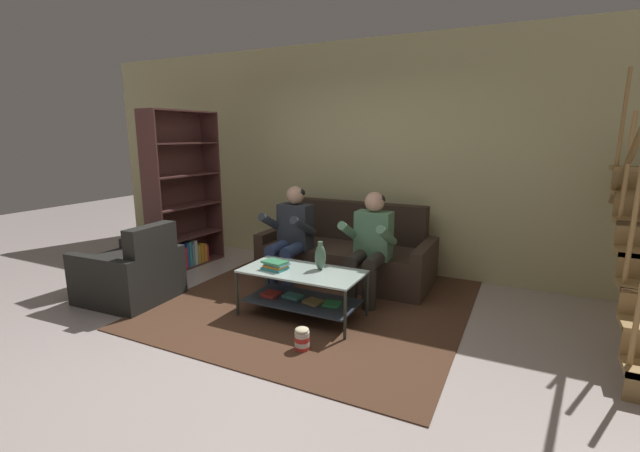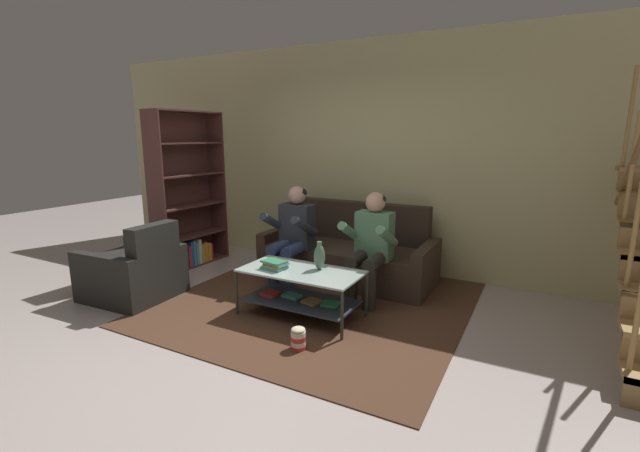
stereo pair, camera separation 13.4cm
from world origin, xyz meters
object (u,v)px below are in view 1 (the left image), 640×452
object	(u,v)px
vase	(320,256)
armchair	(131,274)
book_stack	(276,265)
bookshelf	(181,210)
couch	(347,255)
person_seated_right	(370,242)
person_seated_left	(291,233)
popcorn_tub	(302,339)
coffee_table	(302,287)

from	to	relation	value
vase	armchair	size ratio (longest dim) A/B	0.30
book_stack	bookshelf	world-z (taller)	bookshelf
vase	bookshelf	world-z (taller)	bookshelf
couch	person_seated_right	distance (m)	0.79
person_seated_left	bookshelf	bearing A→B (deg)	178.80
person_seated_left	armchair	world-z (taller)	person_seated_left
popcorn_tub	armchair	bearing A→B (deg)	175.56
armchair	bookshelf	bearing A→B (deg)	108.02
armchair	popcorn_tub	distance (m)	2.19
person_seated_left	person_seated_right	distance (m)	0.97
armchair	vase	bearing A→B (deg)	14.89
bookshelf	couch	bearing A→B (deg)	12.78
couch	popcorn_tub	distance (m)	1.89
popcorn_tub	person_seated_right	bearing A→B (deg)	85.32
vase	couch	bearing A→B (deg)	99.83
person_seated_left	book_stack	world-z (taller)	person_seated_left
person_seated_right	vase	world-z (taller)	person_seated_right
couch	popcorn_tub	bearing A→B (deg)	-78.44
vase	armchair	bearing A→B (deg)	-165.11
coffee_table	popcorn_tub	distance (m)	0.70
coffee_table	book_stack	size ratio (longest dim) A/B	4.57
bookshelf	armchair	xyz separation A→B (m)	(0.38, -1.17, -0.49)
coffee_table	book_stack	bearing A→B (deg)	-161.99
bookshelf	person_seated_right	bearing A→B (deg)	-0.79
couch	armchair	world-z (taller)	couch
couch	book_stack	bearing A→B (deg)	-98.17
couch	bookshelf	bearing A→B (deg)	-167.22
popcorn_tub	book_stack	bearing A→B (deg)	138.06
book_stack	person_seated_right	bearing A→B (deg)	49.77
book_stack	armchair	distance (m)	1.66
vase	bookshelf	bearing A→B (deg)	164.94
couch	vase	distance (m)	1.19
book_stack	popcorn_tub	distance (m)	0.87
vase	book_stack	world-z (taller)	vase
book_stack	bookshelf	distance (m)	2.18
book_stack	bookshelf	bearing A→B (deg)	157.33
couch	coffee_table	world-z (taller)	couch
book_stack	person_seated_left	bearing A→B (deg)	110.11
armchair	popcorn_tub	size ratio (longest dim) A/B	4.57
person_seated_right	coffee_table	distance (m)	0.90
person_seated_left	vase	distance (m)	0.91
person_seated_right	book_stack	world-z (taller)	person_seated_right
person_seated_right	person_seated_left	bearing A→B (deg)	179.94
bookshelf	armchair	world-z (taller)	bookshelf
coffee_table	couch	bearing A→B (deg)	92.38
bookshelf	popcorn_tub	xyz separation A→B (m)	(2.56, -1.34, -0.67)
person_seated_left	armchair	size ratio (longest dim) A/B	1.27
vase	person_seated_left	bearing A→B (deg)	138.32
coffee_table	vase	size ratio (longest dim) A/B	4.22
popcorn_tub	person_seated_left	bearing A→B (deg)	123.31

